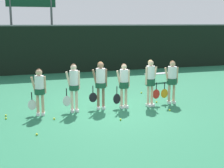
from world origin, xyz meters
TOP-DOWN VIEW (x-y plane):
  - ground_plane at (0.00, 0.00)m, footprint 140.00×140.00m
  - fence_windscreen at (0.00, 8.72)m, footprint 60.00×0.08m
  - scoreboard at (-2.21, 10.02)m, footprint 3.05×0.15m
  - bench_courtside at (3.93, 4.18)m, footprint 1.68×0.57m
  - player_0 at (-2.61, -0.02)m, footprint 0.64×0.36m
  - player_1 at (-1.42, 0.01)m, footprint 0.63×0.35m
  - player_2 at (-0.41, 0.10)m, footprint 0.68×0.39m
  - player_3 at (0.45, -0.02)m, footprint 0.65×0.36m
  - player_4 at (1.50, -0.09)m, footprint 0.64×0.36m
  - player_5 at (2.47, 0.05)m, footprint 0.68×0.40m
  - tennis_ball_0 at (1.89, -0.94)m, footprint 0.07×0.07m
  - tennis_ball_1 at (-3.76, 0.15)m, footprint 0.07×0.07m
  - tennis_ball_2 at (-0.16, -1.46)m, footprint 0.07×0.07m
  - tennis_ball_3 at (-2.88, -2.05)m, footprint 0.07×0.07m
  - tennis_ball_4 at (-3.76, -0.20)m, footprint 0.07×0.07m
  - tennis_ball_5 at (1.94, 0.26)m, footprint 0.07×0.07m
  - tennis_ball_6 at (-2.23, -0.74)m, footprint 0.07×0.07m
  - tennis_ball_7 at (2.00, 1.96)m, footprint 0.07×0.07m

SIDE VIEW (x-z plane):
  - ground_plane at x=0.00m, z-range 0.00..0.00m
  - tennis_ball_1 at x=-3.76m, z-range 0.00..0.07m
  - tennis_ball_2 at x=-0.16m, z-range 0.00..0.07m
  - tennis_ball_3 at x=-2.88m, z-range 0.00..0.07m
  - tennis_ball_4 at x=-3.76m, z-range 0.00..0.07m
  - tennis_ball_5 at x=1.94m, z-range 0.00..0.07m
  - tennis_ball_0 at x=1.89m, z-range 0.00..0.07m
  - tennis_ball_7 at x=2.00m, z-range 0.00..0.07m
  - tennis_ball_6 at x=-2.23m, z-range 0.00..0.07m
  - bench_courtside at x=3.93m, z-range 0.17..0.65m
  - player_0 at x=-2.61m, z-range 0.15..1.76m
  - player_3 at x=0.45m, z-range 0.14..1.81m
  - player_5 at x=2.47m, z-range 0.16..1.86m
  - player_1 at x=-1.42m, z-range 0.16..1.89m
  - player_4 at x=1.50m, z-range 0.16..1.94m
  - player_2 at x=-0.41m, z-range 0.18..1.94m
  - fence_windscreen at x=0.00m, z-range 0.01..3.01m
  - scoreboard at x=-2.21m, z-range 1.42..6.73m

